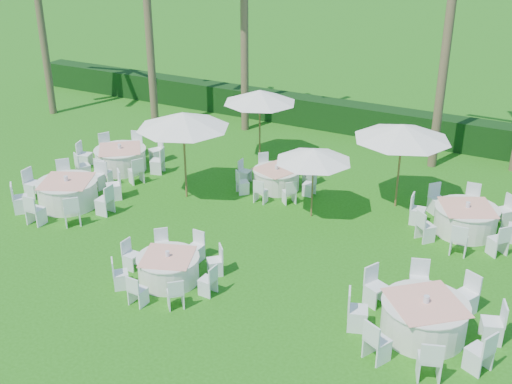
# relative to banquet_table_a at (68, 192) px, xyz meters

# --- Properties ---
(ground) EXTENTS (120.00, 120.00, 0.00)m
(ground) POSITION_rel_banquet_table_a_xyz_m (6.09, -1.07, -0.44)
(ground) COLOR #226210
(ground) RESTS_ON ground
(hedge) EXTENTS (34.00, 1.00, 1.20)m
(hedge) POSITION_rel_banquet_table_a_xyz_m (6.09, 10.93, 0.16)
(hedge) COLOR black
(hedge) RESTS_ON ground
(banquet_table_a) EXTENTS (3.35, 3.35, 1.01)m
(banquet_table_a) POSITION_rel_banquet_table_a_xyz_m (0.00, 0.00, 0.00)
(banquet_table_a) COLOR white
(banquet_table_a) RESTS_ON ground
(banquet_table_b) EXTENTS (2.81, 2.81, 0.86)m
(banquet_table_b) POSITION_rel_banquet_table_a_xyz_m (5.40, -2.20, -0.07)
(banquet_table_b) COLOR white
(banquet_table_b) RESTS_ON ground
(banquet_table_c) EXTENTS (3.36, 3.36, 1.02)m
(banquet_table_c) POSITION_rel_banquet_table_a_xyz_m (11.75, -1.39, 0.01)
(banquet_table_c) COLOR white
(banquet_table_c) RESTS_ON ground
(banquet_table_d) EXTENTS (3.22, 3.22, 0.98)m
(banquet_table_d) POSITION_rel_banquet_table_a_xyz_m (-0.37, 3.12, -0.01)
(banquet_table_d) COLOR white
(banquet_table_d) RESTS_ON ground
(banquet_table_e) EXTENTS (2.77, 2.77, 0.85)m
(banquet_table_e) POSITION_rel_banquet_table_a_xyz_m (5.33, 4.24, -0.07)
(banquet_table_e) COLOR white
(banquet_table_e) RESTS_ON ground
(banquet_table_f) EXTENTS (3.23, 3.23, 0.97)m
(banquet_table_f) POSITION_rel_banquet_table_a_xyz_m (11.60, 4.03, -0.02)
(banquet_table_f) COLOR white
(banquet_table_f) RESTS_ON ground
(umbrella_a) EXTENTS (2.97, 2.97, 2.90)m
(umbrella_a) POSITION_rel_banquet_table_a_xyz_m (2.99, 2.28, 2.20)
(umbrella_a) COLOR brown
(umbrella_a) RESTS_ON ground
(umbrella_b) EXTENTS (2.33, 2.33, 2.22)m
(umbrella_b) POSITION_rel_banquet_table_a_xyz_m (7.19, 2.89, 1.59)
(umbrella_b) COLOR brown
(umbrella_b) RESTS_ON ground
(umbrella_c) EXTENTS (2.68, 2.68, 2.71)m
(umbrella_c) POSITION_rel_banquet_table_a_xyz_m (3.65, 6.26, 2.03)
(umbrella_c) COLOR brown
(umbrella_c) RESTS_ON ground
(umbrella_d) EXTENTS (3.01, 3.01, 2.75)m
(umbrella_d) POSITION_rel_banquet_table_a_xyz_m (9.30, 4.79, 2.07)
(umbrella_d) COLOR brown
(umbrella_d) RESTS_ON ground
(palm_b) EXTENTS (4.36, 4.27, 8.20)m
(palm_b) POSITION_rel_banquet_table_a_xyz_m (1.47, 9.11, 4.11)
(palm_b) COLOR brown
(palm_b) RESTS_ON ground
(palm_c) EXTENTS (4.26, 4.36, 10.62)m
(palm_c) POSITION_rel_banquet_table_a_xyz_m (9.50, 8.72, 5.34)
(palm_c) COLOR brown
(palm_c) RESTS_ON ground
(palm_f) EXTENTS (4.41, 4.09, 7.79)m
(palm_f) POSITION_rel_banquet_table_a_xyz_m (-7.39, 7.01, 3.90)
(palm_f) COLOR brown
(palm_f) RESTS_ON ground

